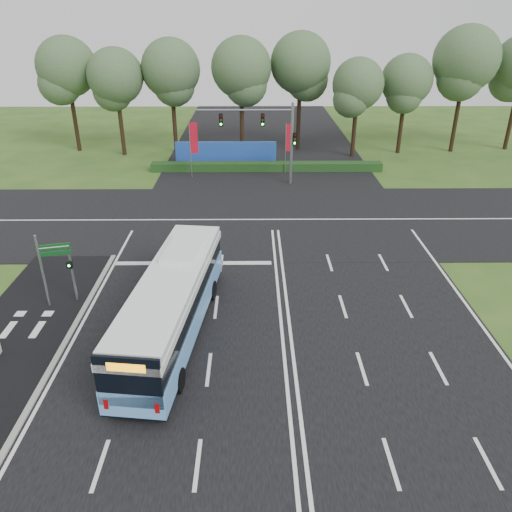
# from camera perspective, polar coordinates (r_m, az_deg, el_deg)

# --- Properties ---
(ground) EXTENTS (120.00, 120.00, 0.00)m
(ground) POSITION_cam_1_polar(r_m,az_deg,el_deg) (26.10, 2.71, -5.89)
(ground) COLOR #2D531B
(ground) RESTS_ON ground
(road_main) EXTENTS (20.00, 120.00, 0.04)m
(road_main) POSITION_cam_1_polar(r_m,az_deg,el_deg) (26.09, 2.71, -5.85)
(road_main) COLOR black
(road_main) RESTS_ON ground
(road_cross) EXTENTS (120.00, 14.00, 0.05)m
(road_cross) POSITION_cam_1_polar(r_m,az_deg,el_deg) (36.79, 1.76, 4.17)
(road_cross) COLOR black
(road_cross) RESTS_ON ground
(bike_path) EXTENTS (5.00, 18.00, 0.06)m
(bike_path) POSITION_cam_1_polar(r_m,az_deg,el_deg) (26.04, -25.92, -8.90)
(bike_path) COLOR black
(bike_path) RESTS_ON ground
(kerb_strip) EXTENTS (0.25, 18.00, 0.12)m
(kerb_strip) POSITION_cam_1_polar(r_m,az_deg,el_deg) (25.10, -20.92, -9.15)
(kerb_strip) COLOR gray
(kerb_strip) RESTS_ON ground
(city_bus) EXTENTS (3.87, 12.23, 3.45)m
(city_bus) POSITION_cam_1_polar(r_m,az_deg,el_deg) (23.43, -9.51, -5.36)
(city_bus) COLOR #65A4EB
(city_bus) RESTS_ON ground
(pedestrian_signal) EXTENTS (0.28, 0.41, 3.25)m
(pedestrian_signal) POSITION_cam_1_polar(r_m,az_deg,el_deg) (27.45, -20.30, -1.66)
(pedestrian_signal) COLOR gray
(pedestrian_signal) RESTS_ON ground
(street_sign) EXTENTS (1.54, 0.45, 4.05)m
(street_sign) POSITION_cam_1_polar(r_m,az_deg,el_deg) (27.08, -22.69, -0.64)
(street_sign) COLOR gray
(street_sign) RESTS_ON ground
(banner_flag_left) EXTENTS (0.73, 0.30, 5.16)m
(banner_flag_left) POSITION_cam_1_polar(r_m,az_deg,el_deg) (45.89, -7.23, 12.83)
(banner_flag_left) COLOR gray
(banner_flag_left) RESTS_ON ground
(banner_flag_mid) EXTENTS (0.69, 0.10, 4.69)m
(banner_flag_mid) POSITION_cam_1_polar(r_m,az_deg,el_deg) (47.22, 3.73, 13.01)
(banner_flag_mid) COLOR gray
(banner_flag_mid) RESTS_ON ground
(traffic_light_gantry) EXTENTS (8.41, 0.28, 7.00)m
(traffic_light_gantry) POSITION_cam_1_polar(r_m,az_deg,el_deg) (43.56, 1.71, 14.09)
(traffic_light_gantry) COLOR gray
(traffic_light_gantry) RESTS_ON ground
(hedge) EXTENTS (22.00, 1.20, 0.80)m
(hedge) POSITION_cam_1_polar(r_m,az_deg,el_deg) (48.48, 1.23, 10.17)
(hedge) COLOR #183714
(hedge) RESTS_ON ground
(blue_hoarding) EXTENTS (10.00, 0.30, 2.20)m
(blue_hoarding) POSITION_cam_1_polar(r_m,az_deg,el_deg) (50.75, -3.46, 11.69)
(blue_hoarding) COLOR #1F49AC
(blue_hoarding) RESTS_ON ground
(eucalyptus_row) EXTENTS (53.15, 8.95, 12.74)m
(eucalyptus_row) POSITION_cam_1_polar(r_m,az_deg,el_deg) (54.22, 5.01, 20.58)
(eucalyptus_row) COLOR black
(eucalyptus_row) RESTS_ON ground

